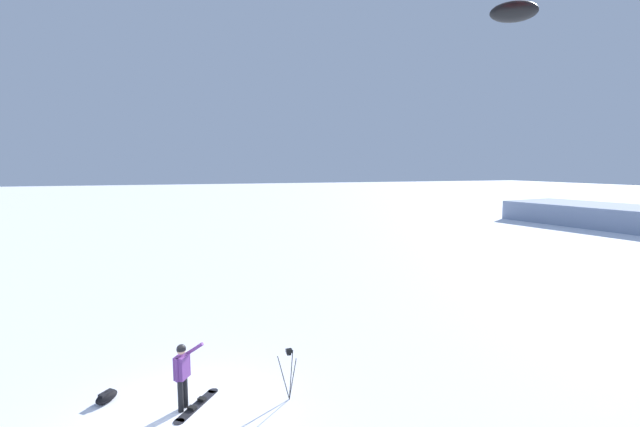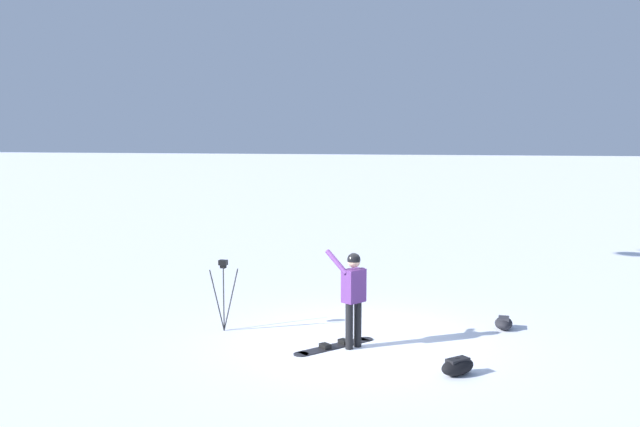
{
  "view_description": "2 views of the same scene",
  "coord_description": "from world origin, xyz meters",
  "px_view_note": "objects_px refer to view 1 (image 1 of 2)",
  "views": [
    {
      "loc": [
        -10.49,
        -0.09,
        6.27
      ],
      "look_at": [
        -1.59,
        -3.09,
        5.23
      ],
      "focal_mm": 23.7,
      "sensor_mm": 36.0,
      "label": 1
    },
    {
      "loc": [
        12.48,
        2.62,
        3.8
      ],
      "look_at": [
        -0.44,
        -0.91,
        2.35
      ],
      "focal_mm": 38.89,
      "sensor_mm": 36.0,
      "label": 2
    }
  ],
  "objects_px": {
    "gear_bag_large": "(107,397)",
    "camera_tripod": "(289,364)",
    "snowboarder": "(182,370)",
    "snowboard": "(197,405)"
  },
  "relations": [
    {
      "from": "snowboarder",
      "to": "gear_bag_large",
      "type": "xyz_separation_m",
      "value": [
        1.01,
        1.95,
        -0.93
      ]
    },
    {
      "from": "snowboarder",
      "to": "gear_bag_large",
      "type": "relative_size",
      "value": 2.62
    },
    {
      "from": "snowboard",
      "to": "gear_bag_large",
      "type": "bearing_deg",
      "value": 67.26
    },
    {
      "from": "snowboard",
      "to": "camera_tripod",
      "type": "bearing_deg",
      "value": -101.47
    },
    {
      "from": "snowboarder",
      "to": "gear_bag_large",
      "type": "height_order",
      "value": "snowboarder"
    },
    {
      "from": "snowboarder",
      "to": "snowboard",
      "type": "relative_size",
      "value": 1.2
    },
    {
      "from": "gear_bag_large",
      "to": "camera_tripod",
      "type": "height_order",
      "value": "camera_tripod"
    },
    {
      "from": "gear_bag_large",
      "to": "camera_tripod",
      "type": "bearing_deg",
      "value": -107.15
    },
    {
      "from": "snowboarder",
      "to": "snowboard",
      "type": "height_order",
      "value": "snowboarder"
    },
    {
      "from": "camera_tripod",
      "to": "snowboard",
      "type": "bearing_deg",
      "value": 78.53
    }
  ]
}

